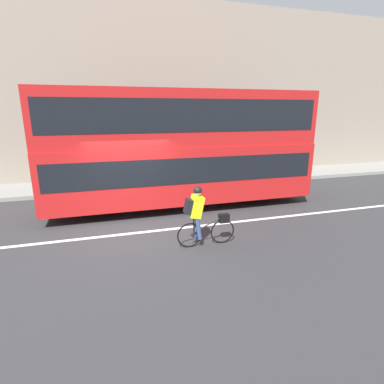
% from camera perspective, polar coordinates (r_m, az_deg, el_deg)
% --- Properties ---
extents(ground_plane, '(80.00, 80.00, 0.00)m').
position_cam_1_polar(ground_plane, '(8.73, -10.90, -7.56)').
color(ground_plane, '#2D2D30').
extents(road_center_line, '(50.00, 0.14, 0.01)m').
position_cam_1_polar(road_center_line, '(8.68, -10.87, -7.68)').
color(road_center_line, silver).
rests_on(road_center_line, ground_plane).
extents(sidewalk_curb, '(60.00, 2.47, 0.16)m').
position_cam_1_polar(sidewalk_curb, '(14.04, -13.26, 1.40)').
color(sidewalk_curb, gray).
rests_on(sidewalk_curb, ground_plane).
extents(building_facade, '(60.00, 0.30, 8.34)m').
position_cam_1_polar(building_facade, '(15.06, -14.59, 17.93)').
color(building_facade, gray).
rests_on(building_facade, ground_plane).
extents(bus, '(9.11, 2.47, 4.00)m').
position_cam_1_polar(bus, '(10.53, -2.19, 9.11)').
color(bus, black).
rests_on(bus, ground_plane).
extents(cyclist_on_bike, '(1.53, 0.32, 1.57)m').
position_cam_1_polar(cyclist_on_bike, '(7.46, 1.57, -4.26)').
color(cyclist_on_bike, black).
rests_on(cyclist_on_bike, ground_plane).
extents(street_sign_post, '(0.36, 0.09, 2.27)m').
position_cam_1_polar(street_sign_post, '(13.66, -18.87, 6.41)').
color(street_sign_post, '#59595B').
rests_on(street_sign_post, sidewalk_curb).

